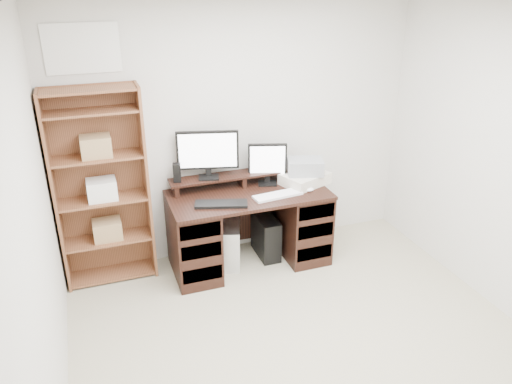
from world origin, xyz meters
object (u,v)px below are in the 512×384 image
tower_silver (230,243)px  tower_black (266,236)px  bookshelf (101,186)px  monitor_wide (208,152)px  printer (305,179)px  monitor_small (267,162)px  desk (249,227)px

tower_silver → tower_black: 0.38m
tower_silver → tower_black: bearing=21.1°
tower_silver → bookshelf: bookshelf is taller
monitor_wide → tower_silver: bearing=-34.6°
monitor_wide → tower_black: 1.06m
printer → tower_black: 0.71m
monitor_small → tower_black: (-0.04, -0.08, -0.76)m
monitor_wide → tower_silver: 0.94m
tower_silver → bookshelf: size_ratio=0.24×
desk → monitor_small: size_ratio=3.69×
monitor_wide → monitor_small: size_ratio=1.39×
desk → monitor_wide: bearing=146.5°
tower_black → bookshelf: bookshelf is taller
bookshelf → monitor_small: bearing=-2.3°
monitor_wide → tower_silver: size_ratio=1.33×
tower_black → printer: bearing=-6.3°
monitor_small → tower_black: size_ratio=0.96×
monitor_small → printer: (0.34, -0.13, -0.17)m
monitor_wide → tower_silver: (0.15, -0.16, -0.91)m
printer → tower_silver: printer is taller
tower_black → monitor_wide: bearing=165.9°
desk → printer: (0.59, 0.03, 0.41)m
monitor_small → tower_silver: bearing=-149.1°
desk → printer: printer is taller
printer → desk: bearing=161.8°
monitor_wide → monitor_small: (0.57, -0.06, -0.15)m
bookshelf → tower_black: bearing=-5.3°
desk → monitor_small: 0.65m
desk → monitor_small: bearing=31.8°
printer → monitor_small: bearing=139.1°
printer → bookshelf: size_ratio=0.24×
desk → monitor_wide: size_ratio=2.66×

